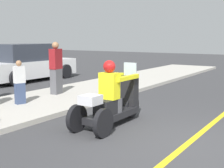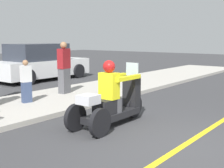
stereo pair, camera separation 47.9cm
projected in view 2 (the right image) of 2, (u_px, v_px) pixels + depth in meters
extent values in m
plane|color=#38383A|center=(182.00, 147.00, 5.39)|extent=(60.00, 60.00, 0.00)
cube|color=gold|center=(190.00, 141.00, 5.65)|extent=(24.00, 0.12, 0.01)
cube|color=#B2ADA3|center=(19.00, 107.00, 8.14)|extent=(28.00, 2.80, 0.12)
cylinder|color=black|center=(134.00, 106.00, 7.34)|extent=(0.56, 0.10, 0.56)
cylinder|color=black|center=(100.00, 123.00, 5.86)|extent=(0.56, 0.10, 0.56)
cylinder|color=black|center=(75.00, 118.00, 6.25)|extent=(0.56, 0.10, 0.56)
cube|color=black|center=(112.00, 115.00, 6.69)|extent=(1.52, 0.45, 0.14)
cube|color=black|center=(108.00, 106.00, 6.53)|extent=(0.61, 0.35, 0.30)
cube|color=black|center=(132.00, 94.00, 7.22)|extent=(0.24, 0.35, 0.85)
cube|color=silver|center=(132.00, 69.00, 7.15)|extent=(0.03, 0.32, 0.30)
cube|color=silver|center=(88.00, 99.00, 6.02)|extent=(0.36, 0.35, 0.18)
cube|color=yellow|center=(109.00, 86.00, 6.51)|extent=(0.26, 0.38, 0.55)
sphere|color=red|center=(109.00, 66.00, 6.45)|extent=(0.26, 0.26, 0.26)
cube|color=#515156|center=(117.00, 105.00, 6.60)|extent=(0.14, 0.14, 0.30)
cube|color=#515156|center=(108.00, 104.00, 6.75)|extent=(0.14, 0.14, 0.30)
cube|color=yellow|center=(128.00, 78.00, 6.70)|extent=(0.85, 0.09, 0.09)
cube|color=yellow|center=(114.00, 76.00, 6.94)|extent=(0.85, 0.09, 0.09)
cube|color=#515156|center=(64.00, 81.00, 9.83)|extent=(0.37, 0.27, 0.78)
cube|color=maroon|center=(64.00, 59.00, 9.72)|extent=(0.41, 0.28, 0.62)
sphere|color=#9E704C|center=(64.00, 45.00, 9.66)|extent=(0.21, 0.21, 0.21)
cube|color=#38476B|center=(27.00, 92.00, 8.44)|extent=(0.28, 0.22, 0.56)
cube|color=silver|center=(26.00, 74.00, 8.36)|extent=(0.31, 0.23, 0.44)
sphere|color=#9E704C|center=(25.00, 63.00, 8.32)|extent=(0.15, 0.15, 0.15)
cube|color=silver|center=(42.00, 68.00, 13.87)|extent=(4.41, 1.77, 0.70)
cube|color=#2D333D|center=(37.00, 52.00, 13.59)|extent=(2.42, 1.59, 0.72)
cylinder|color=black|center=(78.00, 71.00, 14.50)|extent=(0.64, 0.22, 0.64)
cylinder|color=black|center=(52.00, 69.00, 15.56)|extent=(0.64, 0.22, 0.64)
cylinder|color=black|center=(28.00, 77.00, 12.25)|extent=(0.64, 0.22, 0.64)
cylinder|color=black|center=(2.00, 74.00, 13.31)|extent=(0.64, 0.22, 0.64)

